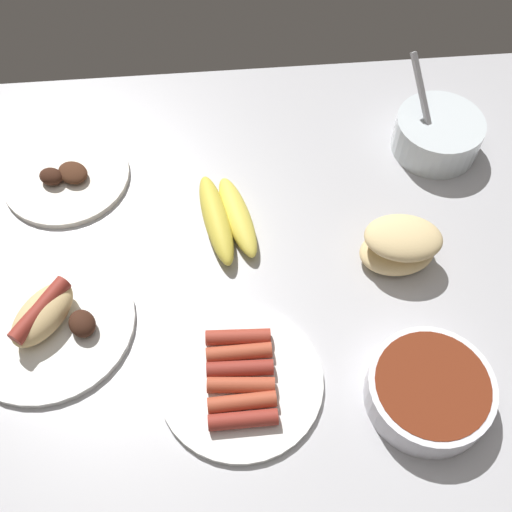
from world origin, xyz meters
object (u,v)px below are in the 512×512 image
(plate_grilled_meat, at_px, (66,176))
(plate_hotdog_assembled, at_px, (47,320))
(bowl_coleslaw, at_px, (438,133))
(plate_sausages, at_px, (241,380))
(bowl_chili, at_px, (429,390))
(bread_stack, at_px, (400,246))
(banana_bunch, at_px, (226,218))

(plate_grilled_meat, xyz_separation_m, plate_hotdog_assembled, (0.00, 0.27, 0.01))
(plate_grilled_meat, xyz_separation_m, bowl_coleslaw, (-0.63, -0.01, 0.03))
(plate_hotdog_assembled, bearing_deg, plate_sausages, 157.17)
(plate_grilled_meat, relative_size, bowl_chili, 1.27)
(bread_stack, bearing_deg, plate_hotdog_assembled, 7.42)
(plate_hotdog_assembled, height_order, bowl_chili, plate_hotdog_assembled)
(banana_bunch, xyz_separation_m, bowl_chili, (-0.25, 0.31, 0.01))
(banana_bunch, distance_m, plate_hotdog_assembled, 0.30)
(bowl_coleslaw, bearing_deg, bowl_chili, 74.73)
(plate_grilled_meat, distance_m, plate_hotdog_assembled, 0.27)
(bread_stack, bearing_deg, bowl_coleslaw, -117.00)
(bread_stack, relative_size, bowl_chili, 0.77)
(plate_grilled_meat, relative_size, bread_stack, 1.65)
(bread_stack, relative_size, plate_hotdog_assembled, 0.51)
(plate_sausages, height_order, plate_grilled_meat, plate_grilled_meat)
(banana_bunch, bearing_deg, bread_stack, 160.97)
(plate_sausages, distance_m, bowl_coleslaw, 0.54)
(banana_bunch, bearing_deg, bowl_coleslaw, -160.12)
(banana_bunch, bearing_deg, plate_grilled_meat, -24.59)
(bowl_chili, bearing_deg, bread_stack, -92.18)
(plate_grilled_meat, distance_m, banana_bunch, 0.28)
(plate_grilled_meat, height_order, bread_stack, bread_stack)
(banana_bunch, bearing_deg, plate_sausages, 90.68)
(plate_grilled_meat, bearing_deg, bowl_chili, 139.68)
(plate_hotdog_assembled, relative_size, bowl_chili, 1.51)
(plate_hotdog_assembled, bearing_deg, bread_stack, -172.58)
(banana_bunch, relative_size, bread_stack, 1.43)
(plate_sausages, xyz_separation_m, banana_bunch, (0.00, -0.27, 0.01))
(plate_sausages, distance_m, banana_bunch, 0.27)
(bread_stack, distance_m, bowl_coleslaw, 0.25)
(plate_sausages, xyz_separation_m, plate_grilled_meat, (0.26, -0.38, -0.00))
(banana_bunch, relative_size, plate_hotdog_assembled, 0.73)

